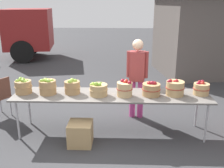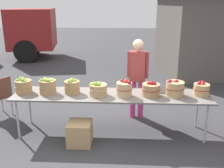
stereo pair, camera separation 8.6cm
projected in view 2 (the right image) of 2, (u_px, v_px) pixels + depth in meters
The scene contains 14 objects.
ground_plane at pixel (111, 132), 4.87m from camera, with size 40.00×40.00×0.00m, color #38383A.
market_table at pixel (111, 96), 4.66m from camera, with size 3.50×0.76×0.75m.
apple_basket_green_0 at pixel (24, 86), 4.71m from camera, with size 0.31×0.31×0.29m.
apple_basket_green_1 at pixel (48, 86), 4.65m from camera, with size 0.32×0.32×0.30m.
apple_basket_green_2 at pixel (72, 86), 4.67m from camera, with size 0.29×0.29×0.29m.
apple_basket_green_3 at pixel (98, 89), 4.57m from camera, with size 0.33×0.33×0.27m.
apple_basket_red_0 at pixel (124, 89), 4.53m from camera, with size 0.29×0.29×0.30m.
apple_basket_red_1 at pixel (151, 89), 4.55m from camera, with size 0.33×0.33×0.27m.
apple_basket_red_2 at pixel (175, 88), 4.55m from camera, with size 0.33×0.33×0.29m.
apple_basket_red_3 at pixel (201, 89), 4.58m from camera, with size 0.29×0.29×0.26m.
vendor_adult at pixel (138, 73), 5.23m from camera, with size 0.43×0.26×1.64m.
food_kiosk at pixel (210, 32), 8.54m from camera, with size 3.96×3.48×2.74m.
folding_chair at pixel (0, 94), 5.39m from camera, with size 0.55×0.55×0.86m.
produce_crate at pixel (80, 133), 4.42m from camera, with size 0.40×0.40×0.40m, color tan.
Camera 2 is at (0.26, -4.36, 2.34)m, focal length 41.68 mm.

